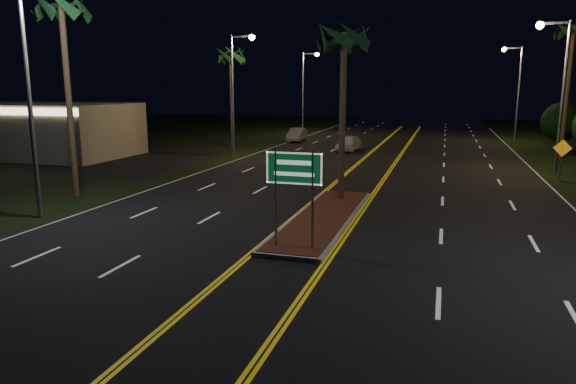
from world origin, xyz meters
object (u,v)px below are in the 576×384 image
at_px(highway_sign, 294,178).
at_px(commercial_building, 33,130).
at_px(streetlight_left_mid, 237,81).
at_px(streetlight_left_far, 306,83).
at_px(shrub_far, 561,122).
at_px(streetlight_right_far, 515,83).
at_px(palm_median, 344,38).
at_px(car_far, 297,133).
at_px(median_island, 324,218).
at_px(palm_left_far, 231,56).
at_px(warning_sign, 562,154).
at_px(palm_right_far, 574,31).
at_px(streetlight_right_mid, 557,79).
at_px(streetlight_left_near, 35,74).
at_px(palm_left_near, 61,8).
at_px(car_near, 349,142).

bearing_deg(highway_sign, commercial_building, 146.52).
xyz_separation_m(streetlight_left_mid, streetlight_left_far, (0.00, 20.00, 0.00)).
bearing_deg(shrub_far, streetlight_right_far, 117.98).
height_order(palm_median, car_far, palm_median).
height_order(median_island, palm_left_far, palm_left_far).
height_order(streetlight_left_mid, warning_sign, streetlight_left_mid).
xyz_separation_m(shrub_far, warning_sign, (-3.00, -16.39, -0.84)).
height_order(streetlight_left_far, palm_right_far, palm_right_far).
bearing_deg(streetlight_right_mid, shrub_far, 77.18).
distance_m(commercial_building, warning_sign, 36.81).
relative_size(palm_left_far, palm_right_far, 0.85).
relative_size(streetlight_left_near, palm_left_near, 0.92).
distance_m(streetlight_left_far, shrub_far, 25.90).
height_order(commercial_building, car_near, commercial_building).
height_order(shrub_far, warning_sign, shrub_far).
bearing_deg(car_near, streetlight_left_far, 122.83).
bearing_deg(streetlight_right_mid, streetlight_left_far, 133.97).
xyz_separation_m(commercial_building, car_far, (16.50, 16.44, -1.25)).
bearing_deg(streetlight_left_far, shrub_far, -18.14).
bearing_deg(median_island, warning_sign, 49.42).
relative_size(streetlight_left_near, warning_sign, 3.87).
xyz_separation_m(palm_left_far, car_far, (3.30, 8.43, -6.99)).
bearing_deg(streetlight_right_far, highway_sign, -105.15).
xyz_separation_m(palm_right_far, warning_sign, (-2.00, -10.39, -7.65)).
bearing_deg(median_island, palm_right_far, 60.90).
xyz_separation_m(car_far, warning_sign, (20.30, -16.82, 0.74)).
distance_m(median_island, palm_median, 8.00).
bearing_deg(palm_right_far, commercial_building, -165.53).
height_order(palm_median, palm_left_far, palm_left_far).
bearing_deg(palm_median, palm_left_far, 126.18).
distance_m(median_island, car_near, 23.30).
xyz_separation_m(median_island, commercial_building, (-26.00, 12.99, 1.92)).
relative_size(palm_left_far, shrub_far, 2.22).
bearing_deg(warning_sign, palm_median, -124.69).
bearing_deg(streetlight_right_mid, streetlight_left_mid, 174.62).
xyz_separation_m(car_near, car_far, (-6.29, 6.36, 0.01)).
bearing_deg(streetlight_left_mid, palm_left_far, 118.67).
bearing_deg(palm_left_far, median_island, -58.64).
relative_size(palm_left_far, car_far, 1.94).
distance_m(streetlight_left_near, palm_right_far, 35.16).
bearing_deg(commercial_building, car_far, 44.89).
distance_m(palm_left_near, palm_right_far, 33.53).
height_order(streetlight_left_far, palm_median, streetlight_left_far).
bearing_deg(car_near, commercial_building, -151.31).
height_order(streetlight_left_far, car_near, streetlight_left_far).
bearing_deg(palm_right_far, car_near, 179.76).
xyz_separation_m(commercial_building, warning_sign, (36.80, -0.38, -0.51)).
xyz_separation_m(palm_left_far, palm_right_far, (25.60, 2.00, 1.40)).
bearing_deg(palm_left_far, highway_sign, -63.08).
bearing_deg(shrub_far, streetlight_left_far, 161.86).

